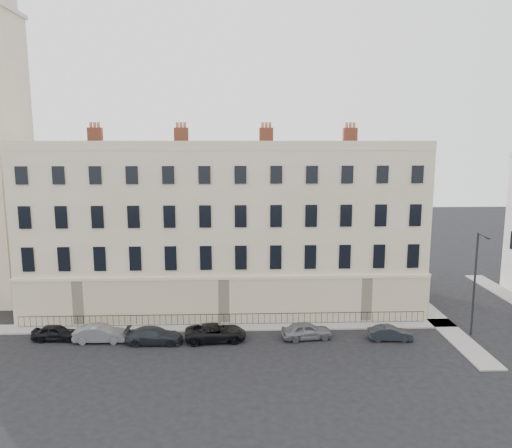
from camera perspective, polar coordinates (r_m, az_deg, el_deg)
The scene contains 12 objects.
ground at distance 39.47m, azimuth 5.14°, elevation -14.18°, with size 160.00×160.00×0.00m, color black.
terrace at distance 48.50m, azimuth -3.55°, elevation -0.36°, with size 36.22×12.22×17.00m.
pavement_terrace at distance 44.07m, azimuth -9.01°, elevation -11.57°, with size 48.00×2.00×0.12m, color gray.
pavement_east_return at distance 49.86m, azimuth 19.11°, elevation -9.44°, with size 2.00×24.00×0.12m, color gray.
railings at distance 43.98m, azimuth -3.69°, elevation -10.82°, with size 35.00×0.04×0.96m.
car_a at distance 43.96m, azimuth -21.90°, elevation -11.44°, with size 1.48×3.68×1.25m, color black.
car_b at distance 42.43m, azimuth -17.36°, elevation -11.86°, with size 1.44×4.13×1.36m, color slate.
car_c at distance 41.10m, azimuth -11.54°, elevation -12.37°, with size 1.82×4.47×1.30m, color #1E2328.
car_d at distance 40.92m, azimuth -4.62°, elevation -12.25°, with size 2.25×4.89×1.36m, color black.
car_e at distance 41.35m, azimuth 5.79°, elevation -12.02°, with size 1.63×4.05×1.38m, color slate.
car_f at distance 42.32m, azimuth 15.08°, elevation -11.95°, with size 1.22×3.50×1.15m, color black.
streetlamp at distance 44.25m, azimuth 23.80°, elevation -5.79°, with size 0.20×1.86×8.60m.
Camera 1 is at (-4.81, -35.78, 15.95)m, focal length 35.00 mm.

